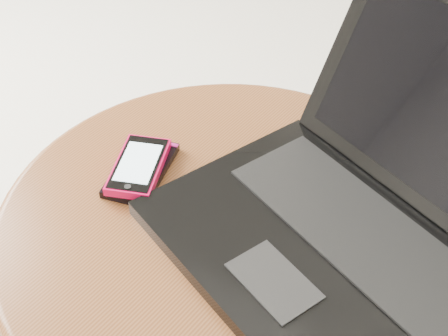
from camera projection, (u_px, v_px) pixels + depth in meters
The scene contains 4 objects.
table at pixel (230, 269), 0.84m from camera, with size 0.58×0.58×0.46m.
laptop at pixel (361, 215), 0.72m from camera, with size 0.47×0.46×0.24m.
phone_black at pixel (141, 170), 0.83m from camera, with size 0.10×0.13×0.01m.
phone_pink at pixel (139, 166), 0.82m from camera, with size 0.10×0.12×0.01m.
Camera 1 is at (0.30, -0.48, 1.02)m, focal length 51.84 mm.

